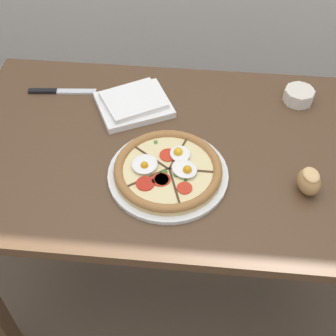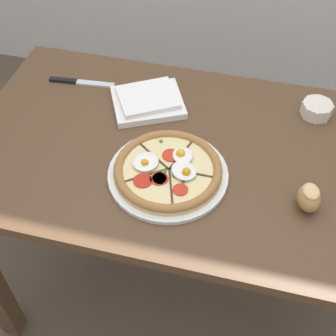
# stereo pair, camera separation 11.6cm
# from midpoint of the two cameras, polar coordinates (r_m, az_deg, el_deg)

# --- Properties ---
(ground_plane) EXTENTS (12.00, 12.00, 0.00)m
(ground_plane) POSITION_cam_midpoint_polar(r_m,az_deg,el_deg) (1.87, 3.27, -14.34)
(ground_plane) COLOR brown
(dining_table) EXTENTS (1.19, 0.70, 0.76)m
(dining_table) POSITION_cam_midpoint_polar(r_m,az_deg,el_deg) (1.34, 4.42, -1.65)
(dining_table) COLOR #513823
(dining_table) RESTS_ON ground_plane
(pizza) EXTENTS (0.30, 0.30, 0.05)m
(pizza) POSITION_cam_midpoint_polar(r_m,az_deg,el_deg) (1.17, 2.84, -0.50)
(pizza) COLOR white
(pizza) RESTS_ON dining_table
(ramekin_bowl) EXTENTS (0.09, 0.09, 0.04)m
(ramekin_bowl) POSITION_cam_midpoint_polar(r_m,az_deg,el_deg) (1.41, 19.97, 6.68)
(ramekin_bowl) COLOR silver
(ramekin_bowl) RESTS_ON dining_table
(napkin_folded) EXTENTS (0.25, 0.24, 0.04)m
(napkin_folded) POSITION_cam_midpoint_polar(r_m,az_deg,el_deg) (1.36, -0.04, 8.09)
(napkin_folded) COLOR white
(napkin_folded) RESTS_ON dining_table
(bread_piece_near) EXTENTS (0.07, 0.08, 0.06)m
(bread_piece_near) POSITION_cam_midpoint_polar(r_m,az_deg,el_deg) (1.16, 19.59, -3.55)
(bread_piece_near) COLOR #B27F47
(bread_piece_near) RESTS_ON dining_table
(knife_main) EXTENTS (0.20, 0.04, 0.01)m
(knife_main) POSITION_cam_midpoint_polar(r_m,az_deg,el_deg) (1.47, -8.34, 10.20)
(knife_main) COLOR silver
(knife_main) RESTS_ON dining_table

